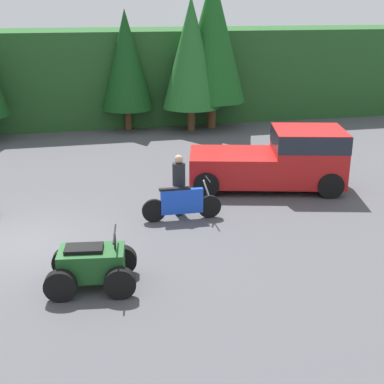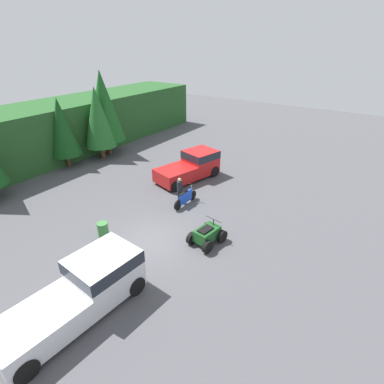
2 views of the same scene
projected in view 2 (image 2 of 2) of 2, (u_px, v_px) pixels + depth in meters
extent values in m
plane|color=#4C4C51|center=(150.00, 241.00, 16.12)|extent=(80.00, 80.00, 0.00)
cylinder|color=brown|center=(68.00, 160.00, 25.36)|extent=(0.34, 0.34, 1.02)
cone|color=#144719|center=(62.00, 127.00, 24.06)|extent=(2.49, 2.49, 4.65)
cylinder|color=brown|center=(103.00, 152.00, 27.06)|extent=(0.37, 0.37, 1.12)
cone|color=#236628|center=(98.00, 117.00, 25.63)|extent=(2.74, 2.74, 5.11)
cylinder|color=brown|center=(109.00, 146.00, 28.05)|extent=(0.44, 0.44, 1.33)
cone|color=#19561E|center=(104.00, 106.00, 26.35)|extent=(3.26, 3.26, 6.07)
cube|color=red|center=(200.00, 161.00, 23.44)|extent=(2.72, 2.62, 1.77)
cube|color=#1E232D|center=(201.00, 154.00, 23.17)|extent=(2.74, 2.64, 0.57)
cube|color=red|center=(176.00, 175.00, 22.15)|extent=(3.20, 2.75, 0.97)
cylinder|color=black|center=(198.00, 164.00, 24.75)|extent=(0.87, 0.48, 0.83)
cylinder|color=black|center=(214.00, 171.00, 23.45)|extent=(0.87, 0.48, 0.83)
cylinder|color=black|center=(159.00, 177.00, 22.45)|extent=(0.87, 0.48, 0.83)
cylinder|color=black|center=(175.00, 186.00, 21.15)|extent=(0.87, 0.48, 0.83)
cube|color=silver|center=(105.00, 273.00, 12.36)|extent=(2.72, 2.31, 1.77)
cube|color=#1E232D|center=(103.00, 262.00, 12.09)|extent=(2.75, 2.33, 0.57)
cube|color=silver|center=(40.00, 326.00, 10.55)|extent=(3.29, 2.35, 0.97)
cylinder|color=black|center=(107.00, 266.00, 13.74)|extent=(0.85, 0.34, 0.83)
cylinder|color=black|center=(136.00, 286.00, 12.66)|extent=(0.85, 0.34, 0.83)
cylinder|color=black|center=(26.00, 370.00, 9.44)|extent=(0.85, 0.34, 0.83)
cylinder|color=black|center=(193.00, 195.00, 20.05)|extent=(0.68, 0.12, 0.67)
cylinder|color=black|center=(178.00, 205.00, 18.89)|extent=(0.68, 0.12, 0.67)
cube|color=blue|center=(185.00, 197.00, 19.37)|extent=(1.21, 0.20, 0.71)
cylinder|color=#B7B7BC|center=(192.00, 190.00, 19.83)|extent=(0.31, 0.06, 0.80)
cylinder|color=black|center=(192.00, 185.00, 19.64)|extent=(0.05, 0.60, 0.04)
cube|color=black|center=(183.00, 193.00, 19.05)|extent=(0.89, 0.17, 0.06)
cylinder|color=black|center=(207.00, 229.00, 16.57)|extent=(0.70, 0.31, 0.68)
cylinder|color=black|center=(222.00, 236.00, 15.93)|extent=(0.70, 0.31, 0.68)
cylinder|color=black|center=(192.00, 238.00, 15.77)|extent=(0.70, 0.31, 0.68)
cylinder|color=black|center=(208.00, 247.00, 15.12)|extent=(0.70, 0.31, 0.68)
cube|color=#194C1E|center=(207.00, 234.00, 15.75)|extent=(1.50, 1.03, 0.62)
cylinder|color=black|center=(214.00, 222.00, 15.86)|extent=(0.06, 0.06, 0.35)
cylinder|color=black|center=(214.00, 219.00, 15.78)|extent=(0.18, 1.01, 0.04)
cube|color=black|center=(205.00, 229.00, 15.49)|extent=(0.87, 0.59, 0.08)
cylinder|color=black|center=(179.00, 196.00, 19.73)|extent=(0.24, 0.24, 0.89)
cylinder|color=black|center=(181.00, 197.00, 19.58)|extent=(0.24, 0.24, 0.89)
cylinder|color=#232328|center=(180.00, 186.00, 19.30)|extent=(0.48, 0.48, 0.67)
sphere|color=tan|center=(180.00, 180.00, 19.09)|extent=(0.31, 0.31, 0.24)
cylinder|color=#387A38|center=(103.00, 230.00, 16.27)|extent=(0.58, 0.58, 0.88)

